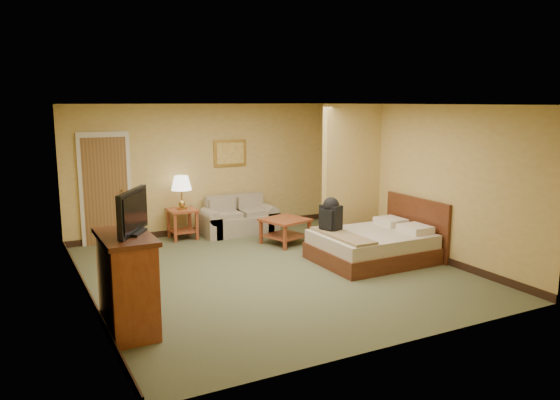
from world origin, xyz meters
TOP-DOWN VIEW (x-y plane):
  - floor at (0.00, 0.00)m, footprint 6.00×6.00m
  - ceiling at (0.00, 0.00)m, footprint 6.00×6.00m
  - back_wall at (0.00, 3.00)m, footprint 5.50×0.02m
  - left_wall at (-2.75, 0.00)m, footprint 0.02×6.00m
  - right_wall at (2.75, 0.00)m, footprint 0.02×6.00m
  - partition at (2.15, 0.93)m, footprint 1.20×0.15m
  - door at (-1.95, 2.96)m, footprint 0.94×0.16m
  - baseboard at (0.00, 2.99)m, footprint 5.50×0.02m
  - loveseat at (0.56, 2.57)m, footprint 1.51×0.70m
  - side_table at (-0.59, 2.65)m, footprint 0.54×0.54m
  - table_lamp at (-0.59, 2.65)m, footprint 0.39×0.39m
  - coffee_table at (1.00, 1.39)m, footprint 0.93×0.93m
  - wall_picture at (0.56, 2.97)m, footprint 0.70×0.04m
  - dresser at (-2.48, -1.24)m, footprint 0.57×1.08m
  - tv at (-2.38, -1.24)m, footprint 0.49×0.73m
  - bed at (1.83, -0.27)m, footprint 1.90×1.55m
  - backpack at (1.18, 0.11)m, footprint 0.33×0.39m

SIDE VIEW (x-z plane):
  - floor at x=0.00m, z-range 0.00..0.00m
  - baseboard at x=0.00m, z-range 0.00..0.12m
  - loveseat at x=0.56m, z-range -0.13..0.63m
  - bed at x=1.83m, z-range -0.23..0.78m
  - coffee_table at x=1.00m, z-range 0.10..0.59m
  - side_table at x=-0.59m, z-range 0.09..0.69m
  - dresser at x=-2.48m, z-range 0.01..1.16m
  - backpack at x=1.18m, z-range 0.51..1.09m
  - door at x=-1.95m, z-range -0.02..2.08m
  - table_lamp at x=-0.59m, z-range 0.76..1.41m
  - back_wall at x=0.00m, z-range 0.00..2.60m
  - left_wall at x=-2.75m, z-range 0.00..2.60m
  - right_wall at x=2.75m, z-range 0.00..2.60m
  - partition at x=2.15m, z-range 0.00..2.60m
  - tv at x=-2.38m, z-range 1.14..1.64m
  - wall_picture at x=0.56m, z-range 1.33..1.87m
  - ceiling at x=0.00m, z-range 2.60..2.60m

